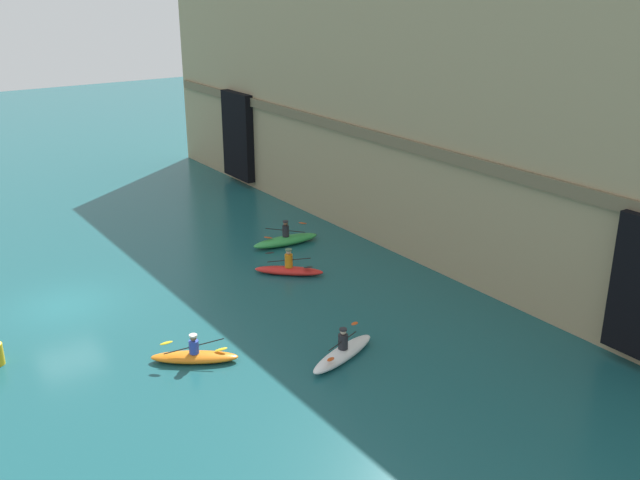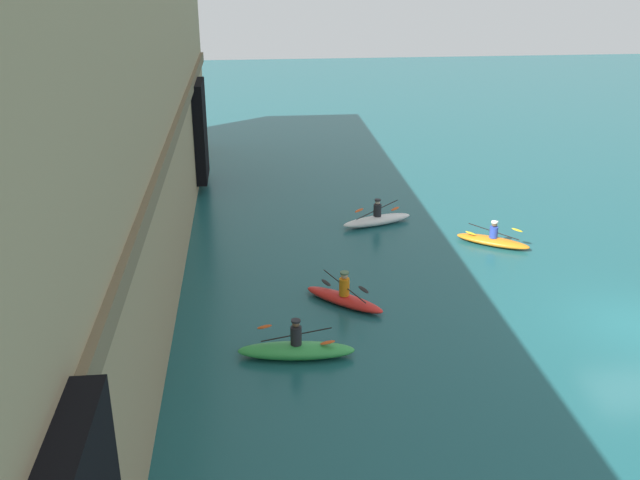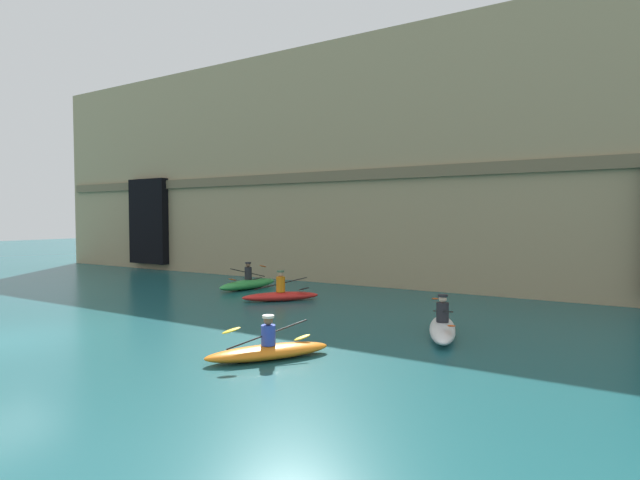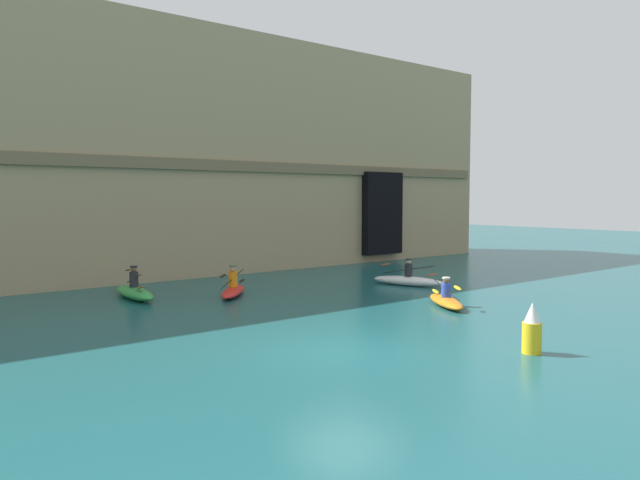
{
  "view_description": "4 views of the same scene",
  "coord_description": "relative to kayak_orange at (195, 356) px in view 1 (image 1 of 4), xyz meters",
  "views": [
    {
      "loc": [
        26.57,
        -6.15,
        12.18
      ],
      "look_at": [
        2.88,
        10.27,
        1.47
      ],
      "focal_mm": 40.0,
      "sensor_mm": 36.0,
      "label": 1
    },
    {
      "loc": [
        -18.54,
        11.95,
        10.94
      ],
      "look_at": [
        2.68,
        9.74,
        2.23
      ],
      "focal_mm": 40.0,
      "sensor_mm": 36.0,
      "label": 2
    },
    {
      "loc": [
        13.8,
        -6.59,
        3.23
      ],
      "look_at": [
        4.16,
        9.01,
        2.41
      ],
      "focal_mm": 28.0,
      "sensor_mm": 36.0,
      "label": 3
    },
    {
      "loc": [
        -10.07,
        -11.25,
        3.77
      ],
      "look_at": [
        6.4,
        8.61,
        1.98
      ],
      "focal_mm": 35.0,
      "sensor_mm": 36.0,
      "label": 4
    }
  ],
  "objects": [
    {
      "name": "kayak_white",
      "position": [
        2.71,
        4.2,
        0.04
      ],
      "size": [
        1.66,
        3.26,
        1.15
      ],
      "rotation": [
        0.0,
        0.0,
        1.89
      ],
      "color": "white",
      "rests_on": "ground"
    },
    {
      "name": "kayak_orange",
      "position": [
        0.0,
        0.0,
        0.0
      ],
      "size": [
        2.26,
        2.85,
        1.01
      ],
      "rotation": [
        0.0,
        0.0,
        4.12
      ],
      "color": "orange",
      "rests_on": "ground"
    },
    {
      "name": "ground_plane",
      "position": [
        -6.88,
        -2.37,
        -0.21
      ],
      "size": [
        120.0,
        120.0,
        0.0
      ],
      "primitive_type": "plane",
      "color": "#195156"
    },
    {
      "name": "kayak_green",
      "position": [
        -7.63,
        8.42,
        0.05
      ],
      "size": [
        1.11,
        3.44,
        1.22
      ],
      "rotation": [
        0.0,
        0.0,
        4.63
      ],
      "color": "green",
      "rests_on": "ground"
    },
    {
      "name": "kayak_red",
      "position": [
        -4.48,
        6.6,
        0.04
      ],
      "size": [
        2.52,
        2.67,
        1.18
      ],
      "rotation": [
        0.0,
        0.0,
        0.83
      ],
      "color": "red",
      "rests_on": "ground"
    },
    {
      "name": "cliff_bluff",
      "position": [
        -4.62,
        15.32,
        5.68
      ],
      "size": [
        43.93,
        7.03,
        11.81
      ],
      "color": "#9E8966",
      "rests_on": "ground"
    }
  ]
}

